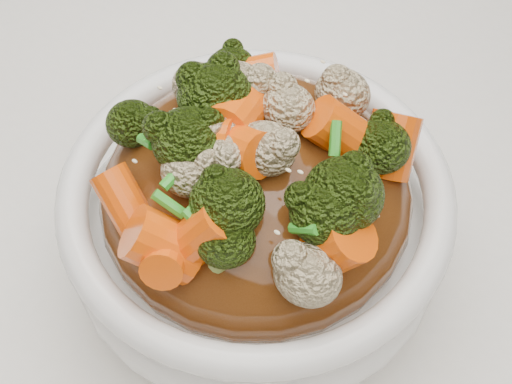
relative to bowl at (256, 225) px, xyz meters
The scene contains 8 objects.
tablecloth 0.06m from the bowl, 153.58° to the left, with size 1.20×0.80×0.04m, color white.
bowl is the anchor object (origin of this frame).
sauce_base 0.03m from the bowl, ahead, with size 0.15×0.15×0.08m, color #51280D.
carrots 0.08m from the bowl, ahead, with size 0.15×0.15×0.04m, color #F05407, non-canonical shape.
broccoli 0.08m from the bowl, ahead, with size 0.15×0.15×0.04m, color black, non-canonical shape.
cauliflower 0.08m from the bowl, ahead, with size 0.15×0.15×0.03m, color #C6B387, non-canonical shape.
scallions 0.08m from the bowl, ahead, with size 0.11×0.11×0.02m, color green, non-canonical shape.
sesame_seeds 0.08m from the bowl, ahead, with size 0.14×0.14×0.01m, color beige, non-canonical shape.
Camera 1 is at (0.13, -0.17, 1.09)m, focal length 50.00 mm.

